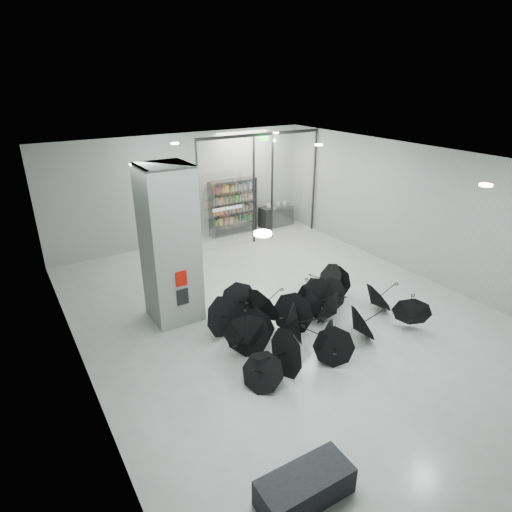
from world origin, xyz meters
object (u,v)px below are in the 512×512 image
bookshelf (233,207)px  shop_counter (276,216)px  column (170,245)px  umbrella_cluster (301,321)px  bench (305,487)px

bookshelf → shop_counter: 2.07m
column → umbrella_cluster: bearing=-44.8°
umbrella_cluster → column: bearing=135.2°
bench → shop_counter: 12.55m
column → umbrella_cluster: column is taller
column → shop_counter: bearing=35.8°
bookshelf → shop_counter: (1.95, -0.15, -0.66)m
column → bench: bearing=-93.5°
umbrella_cluster → bookshelf: bearing=73.8°
shop_counter → bench: bearing=-123.6°
bench → bookshelf: (4.78, 10.74, 0.85)m
column → shop_counter: size_ratio=2.81×
bookshelf → umbrella_cluster: size_ratio=0.40×
bench → umbrella_cluster: umbrella_cluster is taller
bench → bookshelf: bookshelf is taller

